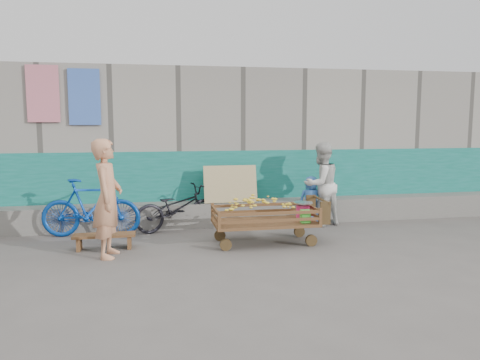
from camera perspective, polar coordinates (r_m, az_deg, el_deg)
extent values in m
plane|color=#55514D|center=(6.72, -0.44, -9.80)|extent=(80.00, 80.00, 0.00)
cube|color=gray|center=(10.50, -4.56, 4.60)|extent=(12.00, 3.00, 3.00)
cube|color=#0F6A59|center=(9.07, -3.44, -0.86)|extent=(12.00, 0.03, 1.40)
cube|color=#605D59|center=(8.92, -3.21, -4.09)|extent=(12.00, 0.50, 0.45)
cube|color=tan|center=(8.75, -1.18, -0.49)|extent=(1.00, 0.19, 0.68)
cube|color=#CC6E7F|center=(9.08, -22.90, 9.67)|extent=(0.55, 0.03, 1.00)
cube|color=#3F65BE|center=(8.97, -18.44, 9.59)|extent=(0.55, 0.03, 1.00)
cube|color=#543318|center=(7.57, 3.03, -5.21)|extent=(1.65, 0.82, 0.05)
cylinder|color=#3C2B13|center=(7.20, -1.75, -7.89)|extent=(0.18, 0.05, 0.18)
cube|color=#543318|center=(7.01, -2.54, -4.93)|extent=(0.05, 0.05, 0.26)
cylinder|color=#3C2B13|center=(7.78, -2.47, -6.76)|extent=(0.18, 0.05, 0.18)
cube|color=#543318|center=(7.76, -3.38, -3.76)|extent=(0.05, 0.05, 0.26)
cylinder|color=#3C2B13|center=(7.54, 8.69, -7.29)|extent=(0.18, 0.05, 0.18)
cube|color=#543318|center=(7.41, 9.76, -4.37)|extent=(0.05, 0.05, 0.26)
cylinder|color=#3C2B13|center=(8.09, 7.24, -6.27)|extent=(0.18, 0.05, 0.18)
cube|color=#543318|center=(8.12, 7.84, -3.33)|extent=(0.05, 0.05, 0.26)
cube|color=#543318|center=(7.18, 3.78, -4.95)|extent=(1.59, 0.04, 0.05)
cube|color=#543318|center=(7.16, 3.79, -4.09)|extent=(1.59, 0.04, 0.05)
cube|color=#543318|center=(7.91, 2.36, -3.82)|extent=(1.59, 0.04, 0.05)
cube|color=#543318|center=(7.89, 2.36, -3.03)|extent=(1.59, 0.04, 0.05)
cube|color=#543318|center=(7.39, -2.98, -4.59)|extent=(0.04, 0.77, 0.05)
cube|color=#543318|center=(7.37, -2.99, -3.76)|extent=(0.04, 0.77, 0.05)
cube|color=#543318|center=(7.77, 8.75, -4.09)|extent=(0.04, 0.77, 0.05)
cube|color=#543318|center=(7.75, 8.77, -3.30)|extent=(0.04, 0.77, 0.05)
cylinder|color=#3C2B13|center=(7.79, 9.93, -2.38)|extent=(0.04, 0.73, 0.04)
cube|color=#3C2B13|center=(8.10, 8.63, -3.10)|extent=(0.16, 0.04, 0.37)
cube|color=#3C2B13|center=(7.48, 10.37, -3.99)|extent=(0.16, 0.04, 0.37)
ellipsoid|color=yellow|center=(7.50, 2.36, -3.57)|extent=(1.19, 0.64, 0.40)
cylinder|color=#EB2B70|center=(7.72, 7.67, -3.95)|extent=(0.22, 0.22, 0.24)
cylinder|color=silver|center=(7.69, 7.68, -3.01)|extent=(0.03, 0.03, 0.05)
cylinder|color=silver|center=(7.69, 7.69, -2.74)|extent=(0.31, 0.31, 0.02)
cube|color=green|center=(7.47, 7.96, -4.40)|extent=(0.15, 0.11, 0.20)
cube|color=#543318|center=(7.56, -16.22, -6.48)|extent=(0.94, 0.28, 0.04)
cube|color=#543318|center=(7.64, -19.02, -7.40)|extent=(0.06, 0.26, 0.19)
cube|color=#543318|center=(7.57, -13.33, -7.33)|extent=(0.06, 0.26, 0.19)
imported|color=tan|center=(7.00, -15.84, -2.17)|extent=(0.48, 0.67, 1.72)
imported|color=silver|center=(8.92, 9.86, -0.52)|extent=(0.93, 0.84, 1.58)
imported|color=#3163B2|center=(8.92, 8.64, -2.54)|extent=(0.51, 0.38, 0.95)
imported|color=black|center=(8.53, -7.74, -3.39)|extent=(1.66, 1.05, 0.82)
imported|color=#0C3D9F|center=(8.36, -17.73, -3.26)|extent=(1.71, 0.67, 1.00)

